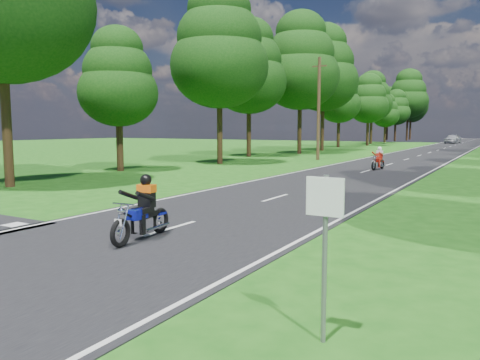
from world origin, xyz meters
The scene contains 9 objects.
ground centered at (0.00, 0.00, 0.00)m, with size 160.00×160.00×0.00m, color #1A5212.
main_road centered at (0.00, 50.00, 0.01)m, with size 7.00×140.00×0.02m, color black.
road_markings centered at (-0.14, 48.13, 0.02)m, with size 7.40×140.00×0.01m.
treeline centered at (1.43, 60.06, 8.25)m, with size 40.00×115.35×14.78m.
telegraph_pole centered at (-6.00, 28.00, 4.07)m, with size 1.20×0.26×8.00m.
road_sign centered at (5.50, -2.01, 1.34)m, with size 0.45×0.07×2.00m.
rider_near_blue centered at (0.19, 0.73, 0.76)m, with size 0.59×1.78×1.48m, color #0D1596, non-canonical shape.
rider_far_red centered at (0.34, 21.47, 0.72)m, with size 0.56×1.67×1.39m, color maroon, non-canonical shape.
distant_car centered at (-1.12, 75.67, 0.78)m, with size 1.80×4.48×1.53m, color #B3B5BA.
Camera 1 is at (7.33, -7.09, 2.53)m, focal length 35.00 mm.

